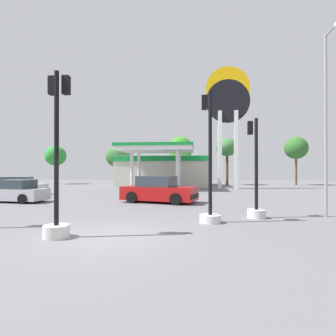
{
  "coord_description": "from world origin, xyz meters",
  "views": [
    {
      "loc": [
        2.65,
        -8.19,
        2.05
      ],
      "look_at": [
        0.1,
        17.4,
        2.2
      ],
      "focal_mm": 29.3,
      "sensor_mm": 36.0,
      "label": 1
    }
  ],
  "objects_px": {
    "tree_3": "(227,148)",
    "tree_4": "(296,148)",
    "car_1": "(19,187)",
    "station_pole_sign": "(228,110)",
    "tree_0": "(56,156)",
    "car_2": "(15,192)",
    "tree_2": "(181,149)",
    "traffic_signal_2": "(57,185)",
    "traffic_signal_0": "(210,188)",
    "traffic_signal_3": "(256,192)",
    "corner_streetlamp": "(328,107)",
    "tree_1": "(119,157)",
    "car_0": "(159,190)"
  },
  "relations": [
    {
      "from": "tree_4",
      "to": "tree_3",
      "type": "bearing_deg",
      "value": -176.76
    },
    {
      "from": "traffic_signal_2",
      "to": "tree_3",
      "type": "distance_m",
      "value": 30.65
    },
    {
      "from": "traffic_signal_0",
      "to": "tree_2",
      "type": "bearing_deg",
      "value": 95.32
    },
    {
      "from": "tree_3",
      "to": "tree_4",
      "type": "xyz_separation_m",
      "value": [
        9.04,
        0.51,
        -0.07
      ]
    },
    {
      "from": "car_0",
      "to": "tree_0",
      "type": "bearing_deg",
      "value": 130.99
    },
    {
      "from": "tree_4",
      "to": "corner_streetlamp",
      "type": "bearing_deg",
      "value": -106.76
    },
    {
      "from": "car_1",
      "to": "tree_4",
      "type": "distance_m",
      "value": 32.53
    },
    {
      "from": "station_pole_sign",
      "to": "traffic_signal_3",
      "type": "bearing_deg",
      "value": -92.97
    },
    {
      "from": "traffic_signal_2",
      "to": "tree_4",
      "type": "distance_m",
      "value": 34.68
    },
    {
      "from": "car_0",
      "to": "tree_4",
      "type": "height_order",
      "value": "tree_4"
    },
    {
      "from": "station_pole_sign",
      "to": "traffic_signal_0",
      "type": "xyz_separation_m",
      "value": [
        -2.92,
        -18.96,
        -7.11
      ]
    },
    {
      "from": "traffic_signal_2",
      "to": "traffic_signal_3",
      "type": "xyz_separation_m",
      "value": [
        6.71,
        4.03,
        -0.49
      ]
    },
    {
      "from": "car_2",
      "to": "tree_2",
      "type": "bearing_deg",
      "value": 66.97
    },
    {
      "from": "car_1",
      "to": "tree_3",
      "type": "relative_size",
      "value": 0.68
    },
    {
      "from": "car_0",
      "to": "tree_0",
      "type": "height_order",
      "value": "tree_0"
    },
    {
      "from": "tree_1",
      "to": "tree_4",
      "type": "bearing_deg",
      "value": -1.76
    },
    {
      "from": "traffic_signal_2",
      "to": "car_2",
      "type": "bearing_deg",
      "value": 130.56
    },
    {
      "from": "tree_2",
      "to": "station_pole_sign",
      "type": "bearing_deg",
      "value": -57.16
    },
    {
      "from": "tree_1",
      "to": "tree_2",
      "type": "xyz_separation_m",
      "value": [
        8.94,
        -0.29,
        1.01
      ]
    },
    {
      "from": "tree_0",
      "to": "tree_1",
      "type": "distance_m",
      "value": 8.91
    },
    {
      "from": "corner_streetlamp",
      "to": "station_pole_sign",
      "type": "bearing_deg",
      "value": 97.14
    },
    {
      "from": "car_2",
      "to": "traffic_signal_2",
      "type": "bearing_deg",
      "value": -49.44
    },
    {
      "from": "car_1",
      "to": "car_2",
      "type": "height_order",
      "value": "car_1"
    },
    {
      "from": "tree_4",
      "to": "tree_1",
      "type": "bearing_deg",
      "value": 178.24
    },
    {
      "from": "car_1",
      "to": "tree_2",
      "type": "height_order",
      "value": "tree_2"
    },
    {
      "from": "car_1",
      "to": "tree_4",
      "type": "height_order",
      "value": "tree_4"
    },
    {
      "from": "tree_0",
      "to": "tree_3",
      "type": "xyz_separation_m",
      "value": [
        23.99,
        0.09,
        0.99
      ]
    },
    {
      "from": "corner_streetlamp",
      "to": "traffic_signal_2",
      "type": "bearing_deg",
      "value": -155.73
    },
    {
      "from": "traffic_signal_3",
      "to": "tree_4",
      "type": "bearing_deg",
      "value": 67.38
    },
    {
      "from": "car_1",
      "to": "traffic_signal_0",
      "type": "bearing_deg",
      "value": -34.54
    },
    {
      "from": "car_2",
      "to": "traffic_signal_0",
      "type": "relative_size",
      "value": 0.8
    },
    {
      "from": "car_0",
      "to": "corner_streetlamp",
      "type": "relative_size",
      "value": 0.62
    },
    {
      "from": "tree_4",
      "to": "corner_streetlamp",
      "type": "relative_size",
      "value": 0.8
    },
    {
      "from": "car_2",
      "to": "tree_0",
      "type": "height_order",
      "value": "tree_0"
    },
    {
      "from": "traffic_signal_0",
      "to": "traffic_signal_3",
      "type": "xyz_separation_m",
      "value": [
        2.0,
        1.22,
        -0.24
      ]
    },
    {
      "from": "station_pole_sign",
      "to": "tree_0",
      "type": "xyz_separation_m",
      "value": [
        -23.22,
        7.42,
        -4.46
      ]
    },
    {
      "from": "traffic_signal_2",
      "to": "tree_0",
      "type": "relative_size",
      "value": 0.93
    },
    {
      "from": "tree_1",
      "to": "traffic_signal_0",
      "type": "bearing_deg",
      "value": -67.48
    },
    {
      "from": "traffic_signal_0",
      "to": "tree_3",
      "type": "distance_m",
      "value": 26.97
    },
    {
      "from": "car_2",
      "to": "traffic_signal_0",
      "type": "height_order",
      "value": "traffic_signal_0"
    },
    {
      "from": "car_2",
      "to": "traffic_signal_2",
      "type": "height_order",
      "value": "traffic_signal_2"
    },
    {
      "from": "traffic_signal_2",
      "to": "tree_0",
      "type": "bearing_deg",
      "value": 118.1
    },
    {
      "from": "tree_2",
      "to": "tree_4",
      "type": "xyz_separation_m",
      "value": [
        15.29,
        -0.46,
        -0.02
      ]
    },
    {
      "from": "tree_3",
      "to": "corner_streetlamp",
      "type": "distance_m",
      "value": 24.9
    },
    {
      "from": "tree_1",
      "to": "traffic_signal_3",
      "type": "bearing_deg",
      "value": -63.02
    },
    {
      "from": "corner_streetlamp",
      "to": "car_1",
      "type": "bearing_deg",
      "value": 156.66
    },
    {
      "from": "tree_2",
      "to": "tree_3",
      "type": "xyz_separation_m",
      "value": [
        6.24,
        -0.97,
        0.05
      ]
    },
    {
      "from": "corner_streetlamp",
      "to": "car_2",
      "type": "bearing_deg",
      "value": 166.92
    },
    {
      "from": "tree_3",
      "to": "car_2",
      "type": "bearing_deg",
      "value": -126.63
    },
    {
      "from": "station_pole_sign",
      "to": "car_0",
      "type": "height_order",
      "value": "station_pole_sign"
    }
  ]
}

